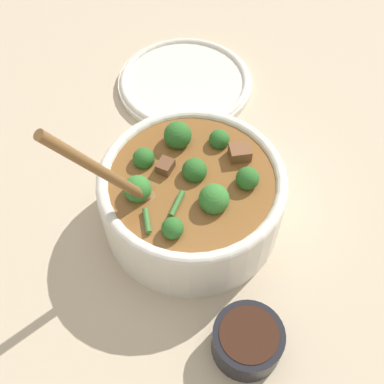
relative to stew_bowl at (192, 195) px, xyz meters
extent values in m
plane|color=#C6B293|center=(0.00, 0.00, -0.06)|extent=(4.00, 4.00, 0.00)
cylinder|color=white|center=(0.00, 0.00, -0.01)|extent=(0.24, 0.24, 0.09)
torus|color=white|center=(0.00, 0.00, 0.03)|extent=(0.24, 0.24, 0.02)
cylinder|color=brown|center=(0.00, 0.00, 0.01)|extent=(0.22, 0.22, 0.05)
sphere|color=#2D6B28|center=(0.05, 0.04, 0.05)|extent=(0.04, 0.04, 0.04)
cylinder|color=#6B9956|center=(0.05, 0.04, 0.02)|extent=(0.01, 0.01, 0.02)
sphere|color=#2D6B28|center=(0.01, 0.00, 0.04)|extent=(0.03, 0.03, 0.03)
cylinder|color=#6B9956|center=(0.01, 0.00, 0.02)|extent=(0.01, 0.01, 0.01)
sphere|color=#2D6B28|center=(-0.08, -0.01, 0.04)|extent=(0.03, 0.03, 0.03)
cylinder|color=#6B9956|center=(-0.08, -0.01, 0.02)|extent=(0.01, 0.01, 0.01)
sphere|color=#2D6B28|center=(0.07, -0.01, 0.04)|extent=(0.03, 0.03, 0.03)
cylinder|color=#6B9956|center=(0.07, -0.01, 0.02)|extent=(0.01, 0.01, 0.01)
sphere|color=#387F33|center=(-0.02, -0.04, 0.04)|extent=(0.04, 0.04, 0.04)
cylinder|color=#6B9956|center=(-0.02, -0.04, 0.02)|extent=(0.01, 0.01, 0.02)
sphere|color=#2D6B28|center=(0.00, 0.07, 0.04)|extent=(0.03, 0.03, 0.03)
cylinder|color=#6B9956|center=(0.00, 0.07, 0.02)|extent=(0.01, 0.01, 0.01)
sphere|color=#387F33|center=(-0.05, 0.05, 0.04)|extent=(0.03, 0.03, 0.03)
cylinder|color=#6B9956|center=(-0.05, 0.05, 0.02)|extent=(0.01, 0.01, 0.02)
sphere|color=#2D6B28|center=(0.02, -0.06, 0.04)|extent=(0.03, 0.03, 0.03)
cylinder|color=#6B9956|center=(0.02, -0.06, 0.02)|extent=(0.01, 0.01, 0.01)
cube|color=brown|center=(0.00, 0.04, 0.04)|extent=(0.02, 0.02, 0.02)
cube|color=brown|center=(0.06, -0.04, 0.04)|extent=(0.03, 0.03, 0.02)
cylinder|color=#3D7533|center=(-0.04, 0.00, 0.04)|extent=(0.04, 0.01, 0.01)
cylinder|color=#3D7533|center=(-0.08, 0.02, 0.04)|extent=(0.03, 0.02, 0.01)
ellipsoid|color=brown|center=(-0.05, 0.04, 0.03)|extent=(0.04, 0.03, 0.01)
cylinder|color=brown|center=(-0.08, 0.07, 0.11)|extent=(0.09, 0.07, 0.17)
cylinder|color=black|center=(-0.14, -0.13, -0.03)|extent=(0.08, 0.08, 0.04)
cylinder|color=#381E14|center=(-0.14, -0.13, -0.02)|extent=(0.07, 0.07, 0.02)
cylinder|color=silver|center=(0.24, 0.12, -0.05)|extent=(0.23, 0.23, 0.01)
torus|color=silver|center=(0.24, 0.12, -0.04)|extent=(0.22, 0.22, 0.01)
camera|label=1|loc=(-0.33, -0.15, 0.51)|focal=45.00mm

